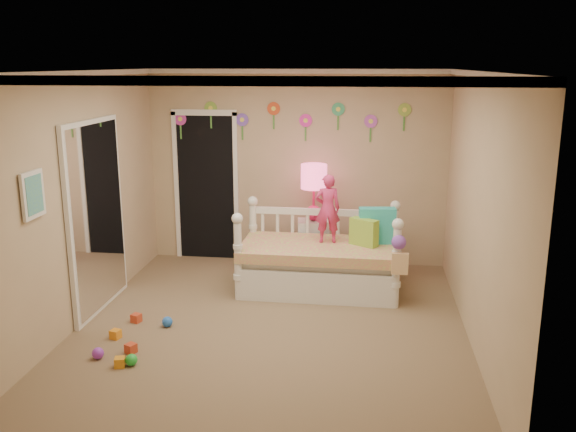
# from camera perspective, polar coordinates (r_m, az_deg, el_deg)

# --- Properties ---
(floor) EXTENTS (4.00, 4.50, 0.01)m
(floor) POSITION_cam_1_polar(r_m,az_deg,el_deg) (6.48, -1.58, -10.31)
(floor) COLOR #7F684C
(floor) RESTS_ON ground
(ceiling) EXTENTS (4.00, 4.50, 0.01)m
(ceiling) POSITION_cam_1_polar(r_m,az_deg,el_deg) (5.90, -1.75, 13.34)
(ceiling) COLOR white
(ceiling) RESTS_ON floor
(back_wall) EXTENTS (4.00, 0.01, 2.60)m
(back_wall) POSITION_cam_1_polar(r_m,az_deg,el_deg) (8.25, 0.78, 4.47)
(back_wall) COLOR tan
(back_wall) RESTS_ON floor
(left_wall) EXTENTS (0.01, 4.50, 2.60)m
(left_wall) POSITION_cam_1_polar(r_m,az_deg,el_deg) (6.67, -18.91, 1.40)
(left_wall) COLOR tan
(left_wall) RESTS_ON floor
(right_wall) EXTENTS (0.01, 4.50, 2.60)m
(right_wall) POSITION_cam_1_polar(r_m,az_deg,el_deg) (6.08, 17.29, 0.37)
(right_wall) COLOR tan
(right_wall) RESTS_ON floor
(crown_molding) EXTENTS (4.00, 4.50, 0.06)m
(crown_molding) POSITION_cam_1_polar(r_m,az_deg,el_deg) (5.90, -1.75, 13.05)
(crown_molding) COLOR white
(crown_molding) RESTS_ON ceiling
(daybed) EXTENTS (1.91, 1.04, 1.03)m
(daybed) POSITION_cam_1_polar(r_m,az_deg,el_deg) (7.34, 2.93, -3.05)
(daybed) COLOR white
(daybed) RESTS_ON floor
(pillow_turquoise) EXTENTS (0.45, 0.20, 0.43)m
(pillow_turquoise) POSITION_cam_1_polar(r_m,az_deg,el_deg) (7.38, 8.28, -0.88)
(pillow_turquoise) COLOR #24B6A0
(pillow_turquoise) RESTS_ON daybed
(pillow_lime) EXTENTS (0.35, 0.29, 0.32)m
(pillow_lime) POSITION_cam_1_polar(r_m,az_deg,el_deg) (7.28, 7.07, -1.51)
(pillow_lime) COLOR #92C33B
(pillow_lime) RESTS_ON daybed
(child) EXTENTS (0.33, 0.24, 0.83)m
(child) POSITION_cam_1_polar(r_m,az_deg,el_deg) (7.30, 3.70, 0.69)
(child) COLOR #DE3271
(child) RESTS_ON daybed
(nightstand) EXTENTS (0.44, 0.36, 0.68)m
(nightstand) POSITION_cam_1_polar(r_m,az_deg,el_deg) (8.09, 2.36, -2.73)
(nightstand) COLOR white
(nightstand) RESTS_ON floor
(table_lamp) EXTENTS (0.34, 0.34, 0.74)m
(table_lamp) POSITION_cam_1_polar(r_m,az_deg,el_deg) (7.89, 2.42, 3.04)
(table_lamp) COLOR #D81C57
(table_lamp) RESTS_ON nightstand
(closet_doorway) EXTENTS (0.90, 0.04, 2.07)m
(closet_doorway) POSITION_cam_1_polar(r_m,az_deg,el_deg) (8.51, -7.64, 2.84)
(closet_doorway) COLOR black
(closet_doorway) RESTS_ON back_wall
(flower_decals) EXTENTS (3.40, 0.02, 0.50)m
(flower_decals) POSITION_cam_1_polar(r_m,az_deg,el_deg) (8.16, 0.15, 8.90)
(flower_decals) COLOR #B2668C
(flower_decals) RESTS_ON back_wall
(mirror_closet) EXTENTS (0.07, 1.30, 2.10)m
(mirror_closet) POSITION_cam_1_polar(r_m,az_deg,el_deg) (6.97, -17.38, -0.07)
(mirror_closet) COLOR white
(mirror_closet) RESTS_ON left_wall
(wall_picture) EXTENTS (0.05, 0.34, 0.42)m
(wall_picture) POSITION_cam_1_polar(r_m,az_deg,el_deg) (5.83, -22.67, 1.85)
(wall_picture) COLOR white
(wall_picture) RESTS_ON left_wall
(hanging_bag) EXTENTS (0.20, 0.16, 0.36)m
(hanging_bag) POSITION_cam_1_polar(r_m,az_deg,el_deg) (6.80, 10.23, -3.68)
(hanging_bag) COLOR beige
(hanging_bag) RESTS_ON daybed
(toy_scatter) EXTENTS (1.01, 1.42, 0.11)m
(toy_scatter) POSITION_cam_1_polar(r_m,az_deg,el_deg) (6.19, -15.00, -11.49)
(toy_scatter) COLOR #996666
(toy_scatter) RESTS_ON floor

